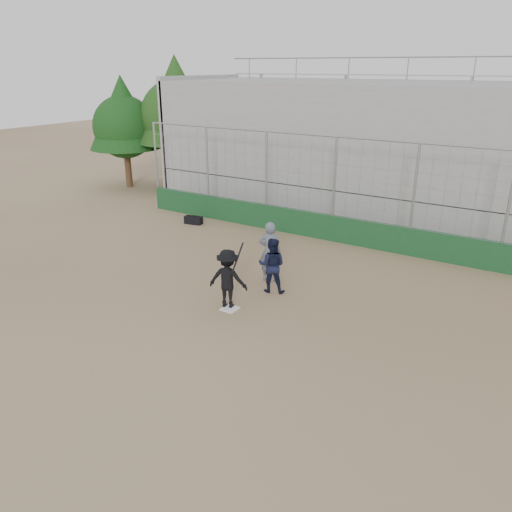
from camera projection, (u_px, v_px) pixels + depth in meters
The scene contains 10 objects.
ground at pixel (230, 309), 14.09m from camera, with size 90.00×90.00×0.00m, color brown.
home_plate at pixel (230, 309), 14.09m from camera, with size 0.44×0.44×0.02m, color white.
backstop at pixel (332, 217), 19.29m from camera, with size 18.10×0.25×4.04m.
bleachers at pixel (380, 149), 22.51m from camera, with size 20.25×6.70×6.98m.
tree_left at pixel (177, 106), 26.67m from camera, with size 4.48×4.48×7.00m.
tree_right at pixel (124, 118), 26.94m from camera, with size 3.84×3.84×6.00m.
batter_at_plate at pixel (228, 279), 13.94m from camera, with size 1.24×0.92×1.87m.
catcher_crouched at pixel (272, 274), 14.96m from camera, with size 0.99×0.88×1.16m.
umpire at pixel (270, 255), 15.65m from camera, with size 0.71×0.47×1.76m, color #525B68.
equipment_bag at pixel (193, 220), 21.61m from camera, with size 0.82×0.46×0.37m.
Camera 1 is at (7.31, -10.32, 6.44)m, focal length 35.00 mm.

